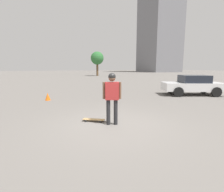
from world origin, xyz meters
The scene contains 7 objects.
ground_plane centered at (0.00, 0.00, 0.00)m, with size 220.00×220.00×0.00m, color slate.
person centered at (0.00, 0.00, 1.10)m, with size 0.58×0.38×1.79m.
skateboard centered at (0.44, -0.62, 0.07)m, with size 0.79×0.66×0.08m.
car_parked_near centered at (-8.21, -3.33, 0.74)m, with size 4.45×3.49×1.43m.
building_block_distant centered at (-51.91, -56.19, 20.79)m, with size 14.95×13.86×41.57m.
tree_distant centered at (-13.14, -33.64, 4.07)m, with size 3.03×3.03×5.66m.
traffic_cone centered at (1.42, -5.83, 0.23)m, with size 0.32×0.32×0.46m.
Camera 1 is at (2.65, 5.24, 1.97)m, focal length 28.00 mm.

